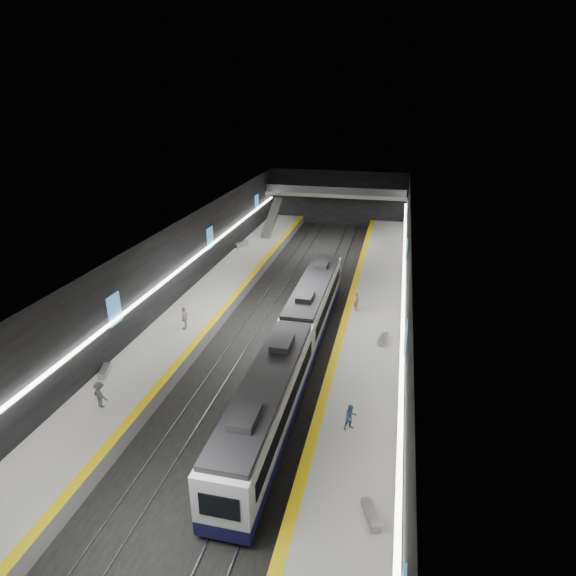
% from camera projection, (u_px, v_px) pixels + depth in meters
% --- Properties ---
extents(ground, '(70.00, 70.00, 0.00)m').
position_uv_depth(ground, '(280.00, 330.00, 40.41)').
color(ground, black).
rests_on(ground, ground).
extents(ceiling, '(20.00, 70.00, 0.04)m').
position_uv_depth(ceiling, '(279.00, 238.00, 37.36)').
color(ceiling, beige).
rests_on(ceiling, wall_left).
extents(wall_left, '(0.04, 70.00, 8.00)m').
position_uv_depth(wall_left, '(166.00, 276.00, 40.98)').
color(wall_left, black).
rests_on(wall_left, ground).
extents(wall_right, '(0.04, 70.00, 8.00)m').
position_uv_depth(wall_right, '(406.00, 297.00, 36.80)').
color(wall_right, black).
rests_on(wall_right, ground).
extents(wall_back, '(20.00, 0.04, 8.00)m').
position_uv_depth(wall_back, '(337.00, 198.00, 70.41)').
color(wall_back, black).
rests_on(wall_back, ground).
extents(platform_left, '(5.00, 70.00, 1.00)m').
position_uv_depth(platform_left, '(196.00, 316.00, 41.79)').
color(platform_left, slate).
rests_on(platform_left, ground).
extents(tile_surface_left, '(5.00, 70.00, 0.02)m').
position_uv_depth(tile_surface_left, '(196.00, 311.00, 41.59)').
color(tile_surface_left, '#A8A8A3').
rests_on(tile_surface_left, platform_left).
extents(tactile_strip_left, '(0.60, 70.00, 0.02)m').
position_uv_depth(tactile_strip_left, '(220.00, 313.00, 41.13)').
color(tactile_strip_left, yellow).
rests_on(tactile_strip_left, platform_left).
extents(platform_right, '(5.00, 70.00, 1.00)m').
position_uv_depth(platform_right, '(370.00, 334.00, 38.66)').
color(platform_right, slate).
rests_on(platform_right, ground).
extents(tile_surface_right, '(5.00, 70.00, 0.02)m').
position_uv_depth(tile_surface_right, '(371.00, 329.00, 38.46)').
color(tile_surface_right, '#A8A8A3').
rests_on(tile_surface_right, platform_right).
extents(tactile_strip_right, '(0.60, 70.00, 0.02)m').
position_uv_depth(tactile_strip_right, '(343.00, 326.00, 38.92)').
color(tactile_strip_right, yellow).
rests_on(tactile_strip_right, platform_right).
extents(rails, '(6.52, 70.00, 0.12)m').
position_uv_depth(rails, '(280.00, 329.00, 40.39)').
color(rails, gray).
rests_on(rails, ground).
extents(train, '(2.69, 30.04, 3.60)m').
position_uv_depth(train, '(295.00, 342.00, 33.92)').
color(train, '#10103B').
rests_on(train, ground).
extents(ad_posters, '(19.94, 53.50, 2.20)m').
position_uv_depth(ad_posters, '(283.00, 276.00, 39.60)').
color(ad_posters, '#4292C7').
rests_on(ad_posters, wall_left).
extents(cove_light_left, '(0.25, 68.60, 0.12)m').
position_uv_depth(cove_light_left, '(168.00, 278.00, 41.01)').
color(cove_light_left, white).
rests_on(cove_light_left, wall_left).
extents(cove_light_right, '(0.25, 68.60, 0.12)m').
position_uv_depth(cove_light_right, '(403.00, 299.00, 36.92)').
color(cove_light_right, white).
rests_on(cove_light_right, wall_right).
extents(mezzanine_bridge, '(20.00, 3.00, 1.50)m').
position_uv_depth(mezzanine_bridge, '(336.00, 194.00, 68.14)').
color(mezzanine_bridge, gray).
rests_on(mezzanine_bridge, wall_left).
extents(escalator, '(1.20, 7.50, 3.92)m').
position_uv_depth(escalator, '(272.00, 217.00, 64.29)').
color(escalator, '#99999E').
rests_on(escalator, platform_left).
extents(bench_left_near, '(0.92, 1.69, 0.40)m').
position_uv_depth(bench_left_near, '(105.00, 371.00, 32.30)').
color(bench_left_near, '#99999E').
rests_on(bench_left_near, platform_left).
extents(bench_left_far, '(1.34, 2.09, 0.50)m').
position_uv_depth(bench_left_far, '(241.00, 244.00, 58.64)').
color(bench_left_far, '#99999E').
rests_on(bench_left_far, platform_left).
extents(bench_right_near, '(1.02, 1.70, 0.40)m').
position_uv_depth(bench_right_near, '(371.00, 515.00, 21.37)').
color(bench_right_near, '#99999E').
rests_on(bench_right_near, platform_right).
extents(bench_right_far, '(0.77, 1.77, 0.42)m').
position_uv_depth(bench_right_far, '(383.00, 339.00, 36.40)').
color(bench_right_far, '#99999E').
rests_on(bench_right_far, platform_right).
extents(passenger_right_a, '(0.46, 0.66, 1.73)m').
position_uv_depth(passenger_right_a, '(357.00, 301.00, 41.32)').
color(passenger_right_a, '#BD5D46').
rests_on(passenger_right_a, platform_right).
extents(passenger_right_b, '(0.97, 0.94, 1.57)m').
position_uv_depth(passenger_right_b, '(351.00, 417.00, 26.80)').
color(passenger_right_b, '#446B94').
rests_on(passenger_right_b, platform_right).
extents(passenger_left_a, '(0.55, 1.14, 1.89)m').
position_uv_depth(passenger_left_a, '(185.00, 318.00, 38.12)').
color(passenger_left_a, silver).
rests_on(passenger_left_a, platform_left).
extents(passenger_left_b, '(1.24, 0.95, 1.70)m').
position_uv_depth(passenger_left_b, '(100.00, 395.00, 28.67)').
color(passenger_left_b, '#44464D').
rests_on(passenger_left_b, platform_left).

